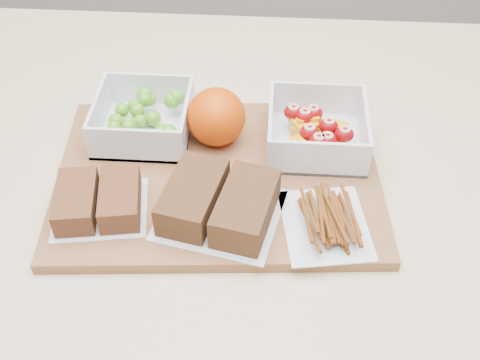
{
  "coord_description": "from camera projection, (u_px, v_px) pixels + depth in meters",
  "views": [
    {
      "loc": [
        0.04,
        -0.55,
        1.46
      ],
      "look_at": [
        0.01,
        -0.01,
        0.93
      ],
      "focal_mm": 45.0,
      "sensor_mm": 36.0,
      "label": 1
    }
  ],
  "objects": [
    {
      "name": "fruit_container",
      "position": [
        316.0,
        132.0,
        0.81
      ],
      "size": [
        0.13,
        0.13,
        0.06
      ],
      "color": "silver",
      "rests_on": "cutting_board"
    },
    {
      "name": "sandwich_bag_center",
      "position": [
        219.0,
        203.0,
        0.72
      ],
      "size": [
        0.17,
        0.15,
        0.04
      ],
      "color": "silver",
      "rests_on": "cutting_board"
    },
    {
      "name": "pretzel_bag",
      "position": [
        326.0,
        218.0,
        0.71
      ],
      "size": [
        0.12,
        0.13,
        0.03
      ],
      "color": "silver",
      "rests_on": "cutting_board"
    },
    {
      "name": "grape_container",
      "position": [
        145.0,
        118.0,
        0.83
      ],
      "size": [
        0.13,
        0.13,
        0.05
      ],
      "color": "silver",
      "rests_on": "cutting_board"
    },
    {
      "name": "sandwich_bag_left",
      "position": [
        99.0,
        201.0,
        0.73
      ],
      "size": [
        0.13,
        0.12,
        0.04
      ],
      "color": "silver",
      "rests_on": "cutting_board"
    },
    {
      "name": "orange",
      "position": [
        216.0,
        117.0,
        0.81
      ],
      "size": [
        0.08,
        0.08,
        0.08
      ],
      "primitive_type": "sphere",
      "color": "#CF4404",
      "rests_on": "cutting_board"
    },
    {
      "name": "cutting_board",
      "position": [
        218.0,
        177.0,
        0.79
      ],
      "size": [
        0.44,
        0.33,
        0.02
      ],
      "primitive_type": "cube",
      "rotation": [
        0.0,
        0.0,
        0.08
      ],
      "color": "brown",
      "rests_on": "counter"
    }
  ]
}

